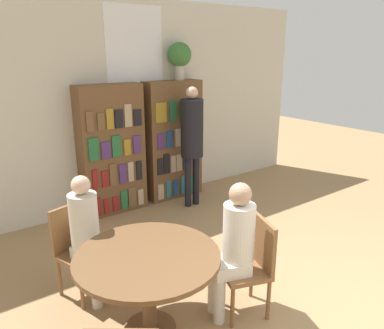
% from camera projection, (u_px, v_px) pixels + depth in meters
% --- Properties ---
extents(wall_back, '(6.40, 0.07, 3.00)m').
position_uv_depth(wall_back, '(136.00, 105.00, 5.59)').
color(wall_back, beige).
rests_on(wall_back, ground_plane).
extents(bookshelf_left, '(0.92, 0.34, 1.85)m').
position_uv_depth(bookshelf_left, '(112.00, 150.00, 5.31)').
color(bookshelf_left, brown).
rests_on(bookshelf_left, ground_plane).
extents(bookshelf_right, '(0.92, 0.34, 1.85)m').
position_uv_depth(bookshelf_right, '(173.00, 141.00, 5.90)').
color(bookshelf_right, brown).
rests_on(bookshelf_right, ground_plane).
extents(flower_vase, '(0.36, 0.36, 0.56)m').
position_uv_depth(flower_vase, '(179.00, 56.00, 5.61)').
color(flower_vase, '#B7AD9E').
rests_on(flower_vase, bookshelf_right).
extents(reading_table, '(1.18, 1.18, 0.72)m').
position_uv_depth(reading_table, '(148.00, 268.00, 3.01)').
color(reading_table, brown).
rests_on(reading_table, ground_plane).
extents(chair_left_side, '(0.50, 0.50, 0.88)m').
position_uv_depth(chair_left_side, '(78.00, 246.00, 3.58)').
color(chair_left_side, brown).
rests_on(chair_left_side, ground_plane).
extents(chair_far_side, '(0.51, 0.51, 0.88)m').
position_uv_depth(chair_far_side, '(252.00, 262.00, 3.31)').
color(chair_far_side, brown).
rests_on(chair_far_side, ground_plane).
extents(seated_reader_left, '(0.34, 0.40, 1.23)m').
position_uv_depth(seated_reader_left, '(88.00, 232.00, 3.42)').
color(seated_reader_left, beige).
rests_on(seated_reader_left, ground_plane).
extents(seated_reader_right, '(0.41, 0.36, 1.25)m').
position_uv_depth(seated_reader_right, '(234.00, 242.00, 3.19)').
color(seated_reader_right, silver).
rests_on(seated_reader_right, ground_plane).
extents(librarian_standing, '(0.33, 0.60, 1.80)m').
position_uv_depth(librarian_standing, '(192.00, 134.00, 5.46)').
color(librarian_standing, black).
rests_on(librarian_standing, ground_plane).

